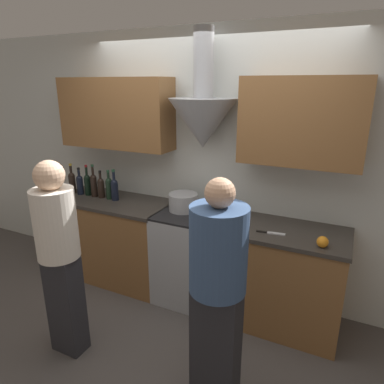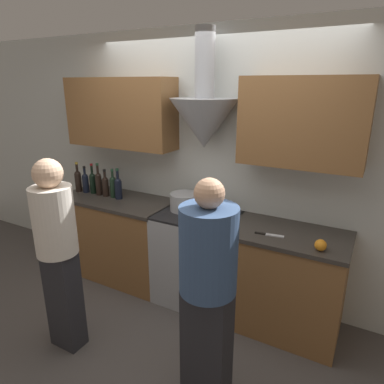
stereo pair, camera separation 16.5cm
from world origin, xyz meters
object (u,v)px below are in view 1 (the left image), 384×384
at_px(mixing_bowl, 215,211).
at_px(person_foreground_left, 59,251).
at_px(wine_bottle_0, 72,182).
at_px(person_foreground_right, 217,288).
at_px(orange_fruit, 323,242).
at_px(wine_bottle_4, 101,187).
at_px(wine_bottle_6, 115,188).
at_px(wine_bottle_5, 109,187).
at_px(wine_bottle_2, 87,183).
at_px(stock_pot, 183,202).
at_px(stove_range, 196,257).
at_px(wine_bottle_1, 80,184).
at_px(wine_bottle_3, 94,184).

bearing_deg(mixing_bowl, person_foreground_left, -125.14).
bearing_deg(wine_bottle_0, mixing_bowl, 2.39).
bearing_deg(person_foreground_right, orange_fruit, 56.23).
relative_size(wine_bottle_4, person_foreground_right, 0.19).
bearing_deg(wine_bottle_6, person_foreground_right, -32.64).
bearing_deg(person_foreground_left, wine_bottle_5, 109.85).
distance_m(wine_bottle_2, person_foreground_right, 2.20).
height_order(wine_bottle_0, stock_pot, wine_bottle_0).
bearing_deg(stove_range, wine_bottle_4, 179.87).
height_order(orange_fruit, person_foreground_left, person_foreground_left).
bearing_deg(stove_range, person_foreground_left, -120.42).
xyz_separation_m(wine_bottle_1, stock_pot, (1.26, 0.05, -0.04)).
height_order(wine_bottle_6, person_foreground_left, person_foreground_left).
relative_size(wine_bottle_2, stock_pot, 1.21).
bearing_deg(orange_fruit, person_foreground_right, -123.77).
height_order(orange_fruit, person_foreground_right, person_foreground_right).
bearing_deg(stock_pot, person_foreground_right, -53.45).
xyz_separation_m(stove_range, mixing_bowl, (0.17, 0.06, 0.50)).
distance_m(wine_bottle_2, stock_pot, 1.17).
bearing_deg(stock_pot, wine_bottle_0, -177.48).
bearing_deg(wine_bottle_0, wine_bottle_3, 2.96).
height_order(wine_bottle_0, wine_bottle_5, wine_bottle_0).
relative_size(wine_bottle_1, wine_bottle_4, 1.01).
distance_m(wine_bottle_0, person_foreground_left, 1.40).
bearing_deg(wine_bottle_3, wine_bottle_4, 1.49).
distance_m(stock_pot, person_foreground_right, 1.31).
bearing_deg(wine_bottle_3, person_foreground_left, -61.39).
bearing_deg(wine_bottle_0, wine_bottle_1, 6.10).
height_order(wine_bottle_2, wine_bottle_3, wine_bottle_3).
bearing_deg(mixing_bowl, wine_bottle_3, -177.73).
relative_size(stock_pot, person_foreground_left, 0.18).
distance_m(stove_range, wine_bottle_3, 1.37).
height_order(stove_range, person_foreground_right, person_foreground_right).
xyz_separation_m(stove_range, wine_bottle_3, (-1.23, 0.00, 0.59)).
distance_m(wine_bottle_0, wine_bottle_3, 0.30).
height_order(wine_bottle_0, person_foreground_right, person_foreground_right).
bearing_deg(wine_bottle_1, person_foreground_right, -26.08).
height_order(wine_bottle_4, person_foreground_right, person_foreground_right).
xyz_separation_m(stove_range, person_foreground_right, (0.61, -1.00, 0.41)).
height_order(stove_range, wine_bottle_6, wine_bottle_6).
bearing_deg(person_foreground_left, mixing_bowl, 54.86).
bearing_deg(wine_bottle_1, mixing_bowl, 2.15).
xyz_separation_m(wine_bottle_1, wine_bottle_4, (0.29, 0.01, -0.00)).
bearing_deg(wine_bottle_0, person_foreground_left, -50.26).
xyz_separation_m(stove_range, wine_bottle_4, (-1.14, 0.00, 0.57)).
distance_m(wine_bottle_3, mixing_bowl, 1.40).
height_order(wine_bottle_4, person_foreground_left, person_foreground_left).
height_order(wine_bottle_0, mixing_bowl, wine_bottle_0).
xyz_separation_m(wine_bottle_3, wine_bottle_6, (0.28, -0.00, -0.01)).
distance_m(mixing_bowl, person_foreground_left, 1.40).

